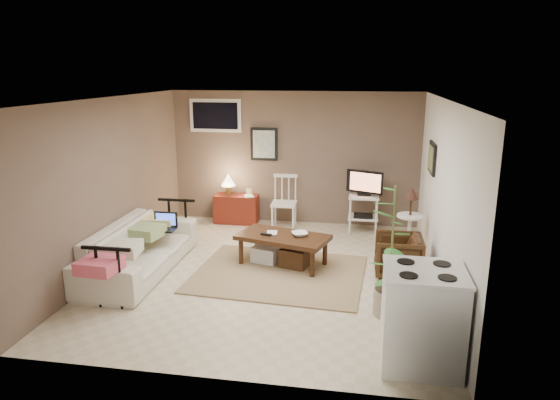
% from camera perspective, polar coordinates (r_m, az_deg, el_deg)
% --- Properties ---
extents(floor, '(5.00, 5.00, 0.00)m').
position_cam_1_polar(floor, '(7.06, -1.30, -8.36)').
color(floor, '#C1B293').
rests_on(floor, ground).
extents(art_back, '(0.50, 0.03, 0.60)m').
position_cam_1_polar(art_back, '(9.12, -1.83, 6.40)').
color(art_back, black).
extents(art_right, '(0.03, 0.60, 0.45)m').
position_cam_1_polar(art_right, '(7.59, 16.97, 4.63)').
color(art_right, black).
extents(window, '(0.96, 0.03, 0.60)m').
position_cam_1_polar(window, '(9.29, -7.39, 9.54)').
color(window, silver).
extents(rug, '(2.42, 1.99, 0.02)m').
position_cam_1_polar(rug, '(7.01, -0.11, -8.41)').
color(rug, '#866D4E').
rests_on(rug, floor).
extents(coffee_table, '(1.42, 0.99, 0.49)m').
position_cam_1_polar(coffee_table, '(7.24, 0.27, -5.45)').
color(coffee_table, '#36180E').
rests_on(coffee_table, floor).
extents(sofa, '(0.67, 2.30, 0.90)m').
position_cam_1_polar(sofa, '(7.25, -15.81, -4.50)').
color(sofa, beige).
rests_on(sofa, floor).
extents(sofa_pillows, '(0.44, 2.19, 0.15)m').
position_cam_1_polar(sofa_pillows, '(6.97, -16.37, -4.43)').
color(sofa_pillows, beige).
rests_on(sofa_pillows, sofa).
extents(sofa_end_rails, '(0.62, 2.30, 0.77)m').
position_cam_1_polar(sofa_end_rails, '(7.22, -14.82, -5.05)').
color(sofa_end_rails, black).
rests_on(sofa_end_rails, floor).
extents(laptop, '(0.35, 0.26, 0.24)m').
position_cam_1_polar(laptop, '(7.46, -13.06, -2.70)').
color(laptop, black).
rests_on(laptop, sofa).
extents(red_console, '(0.80, 0.35, 0.92)m').
position_cam_1_polar(red_console, '(9.26, -5.07, -0.69)').
color(red_console, maroon).
rests_on(red_console, floor).
extents(spindle_chair, '(0.44, 0.44, 0.95)m').
position_cam_1_polar(spindle_chair, '(8.89, 0.47, -0.42)').
color(spindle_chair, silver).
rests_on(spindle_chair, floor).
extents(tv_stand, '(0.62, 0.42, 1.09)m').
position_cam_1_polar(tv_stand, '(8.76, 9.55, 0.02)').
color(tv_stand, silver).
rests_on(tv_stand, floor).
extents(side_table, '(0.40, 0.40, 1.07)m').
position_cam_1_polar(side_table, '(7.74, 14.68, -1.55)').
color(side_table, silver).
rests_on(side_table, floor).
extents(armchair, '(0.58, 0.62, 0.64)m').
position_cam_1_polar(armchair, '(7.05, 13.35, -6.01)').
color(armchair, '#301E0D').
rests_on(armchair, floor).
extents(potted_plant, '(0.39, 0.39, 1.56)m').
position_cam_1_polar(potted_plant, '(5.76, 12.67, -5.27)').
color(potted_plant, gray).
rests_on(potted_plant, floor).
extents(stove, '(0.75, 0.70, 0.98)m').
position_cam_1_polar(stove, '(5.03, 15.91, -12.79)').
color(stove, white).
rests_on(stove, floor).
extents(bowl, '(0.23, 0.14, 0.23)m').
position_cam_1_polar(bowl, '(7.11, 2.28, -3.25)').
color(bowl, '#36180E').
rests_on(bowl, coffee_table).
extents(book_table, '(0.15, 0.03, 0.20)m').
position_cam_1_polar(book_table, '(7.22, -1.52, -3.06)').
color(book_table, '#36180E').
rests_on(book_table, coffee_table).
extents(book_console, '(0.15, 0.07, 0.21)m').
position_cam_1_polar(book_console, '(9.02, -4.06, 1.00)').
color(book_console, '#36180E').
rests_on(book_console, red_console).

